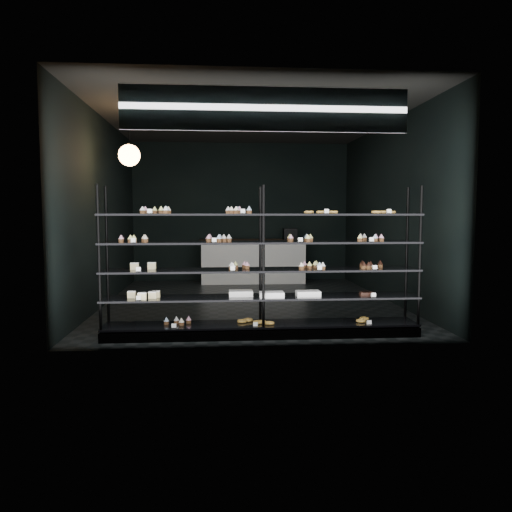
% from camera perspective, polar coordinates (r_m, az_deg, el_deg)
% --- Properties ---
extents(room, '(5.01, 6.01, 3.20)m').
position_cam_1_polar(room, '(8.73, -0.75, 5.11)').
color(room, black).
rests_on(room, ground).
extents(display_shelf, '(4.00, 0.50, 1.91)m').
position_cam_1_polar(display_shelf, '(6.35, 0.45, -3.58)').
color(display_shelf, black).
rests_on(display_shelf, room).
extents(signage, '(3.30, 0.05, 0.50)m').
position_cam_1_polar(signage, '(5.93, 1.13, 16.41)').
color(signage, '#0E1547').
rests_on(signage, room).
extents(pendant_lamp, '(0.33, 0.33, 0.89)m').
position_cam_1_polar(pendant_lamp, '(7.99, -14.29, 11.10)').
color(pendant_lamp, black).
rests_on(pendant_lamp, room).
extents(service_counter, '(2.41, 0.65, 1.23)m').
position_cam_1_polar(service_counter, '(11.29, -0.28, -0.52)').
color(service_counter, silver).
rests_on(service_counter, room).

